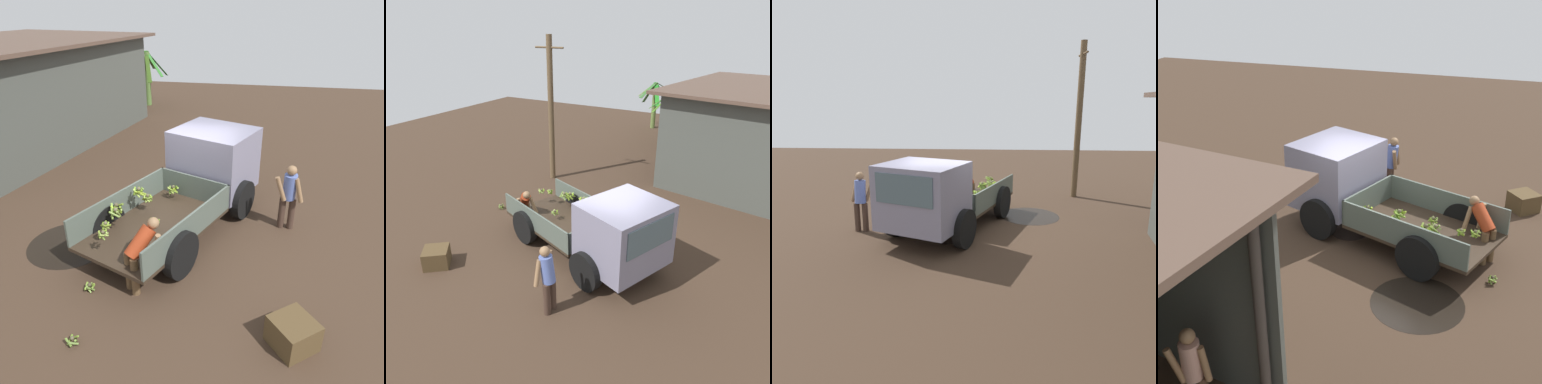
% 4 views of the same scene
% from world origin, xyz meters
% --- Properties ---
extents(ground, '(36.00, 36.00, 0.00)m').
position_xyz_m(ground, '(0.00, 0.00, 0.00)').
color(ground, '#3E2D20').
extents(mud_patch_0, '(1.85, 1.85, 0.01)m').
position_xyz_m(mud_patch_0, '(-1.71, 2.21, 0.00)').
color(mud_patch_0, black).
rests_on(mud_patch_0, ground).
extents(mud_patch_1, '(0.92, 0.92, 0.01)m').
position_xyz_m(mud_patch_1, '(0.39, -0.16, 0.00)').
color(mud_patch_1, black).
rests_on(mud_patch_1, ground).
extents(cargo_truck, '(5.28, 3.59, 2.07)m').
position_xyz_m(cargo_truck, '(0.44, -0.50, 1.11)').
color(cargo_truck, '#33261B').
rests_on(cargo_truck, ground).
extents(warehouse_shed, '(11.29, 8.81, 3.74)m').
position_xyz_m(warehouse_shed, '(5.41, 7.54, 2.72)').
color(warehouse_shed, '#494D46').
rests_on(warehouse_shed, ground).
extents(banana_palm_1, '(2.56, 2.08, 2.76)m').
position_xyz_m(banana_palm_1, '(11.30, 4.35, 1.47)').
color(banana_palm_1, '#557736').
rests_on(banana_palm_1, ground).
extents(banana_palm_2, '(2.78, 2.49, 3.22)m').
position_xyz_m(banana_palm_2, '(10.54, 9.69, 1.76)').
color(banana_palm_2, '#4B5930').
rests_on(banana_palm_2, ground).
extents(person_foreground_visitor, '(0.38, 0.69, 1.66)m').
position_xyz_m(person_foreground_visitor, '(-0.06, -2.59, 0.92)').
color(person_foreground_visitor, '#3E2B22').
rests_on(person_foreground_visitor, ground).
extents(person_worker_loading, '(0.81, 0.74, 1.40)m').
position_xyz_m(person_worker_loading, '(-2.72, 0.16, 0.82)').
color(person_worker_loading, brown).
rests_on(person_worker_loading, ground).
extents(banana_bunch_on_ground_0, '(0.21, 0.23, 0.17)m').
position_xyz_m(banana_bunch_on_ground_0, '(-4.29, 0.81, 0.10)').
color(banana_bunch_on_ground_0, brown).
rests_on(banana_bunch_on_ground_0, ground).
extents(banana_bunch_on_ground_1, '(0.20, 0.20, 0.19)m').
position_xyz_m(banana_bunch_on_ground_1, '(-3.06, 1.08, 0.11)').
color(banana_bunch_on_ground_1, '#48412E').
rests_on(banana_bunch_on_ground_1, ground).
extents(wooden_crate_0, '(0.90, 0.90, 0.49)m').
position_xyz_m(wooden_crate_0, '(-3.61, -2.61, 0.25)').
color(wooden_crate_0, '#4E3B22').
rests_on(wooden_crate_0, ground).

